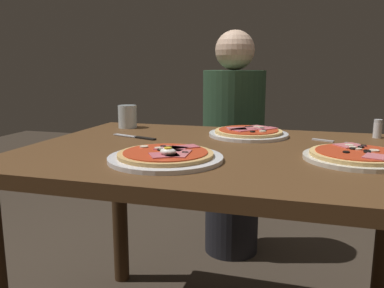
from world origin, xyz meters
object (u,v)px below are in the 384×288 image
at_px(water_glass_near, 128,118).
at_px(pizza_across_left, 357,156).
at_px(dining_table, 222,182).
at_px(pizza_foreground, 166,156).
at_px(diner_person, 233,151).
at_px(pizza_across_right, 248,133).
at_px(salt_shaker, 378,129).
at_px(knife, 137,137).
at_px(fork, 331,141).

bearing_deg(water_glass_near, pizza_across_left, -22.61).
bearing_deg(water_glass_near, dining_table, -33.54).
xyz_separation_m(pizza_foreground, diner_person, (-0.00, 1.03, -0.20)).
xyz_separation_m(pizza_foreground, pizza_across_right, (0.16, 0.45, -0.00)).
distance_m(pizza_across_right, salt_shaker, 0.46).
relative_size(water_glass_near, knife, 0.50).
bearing_deg(salt_shaker, pizza_across_right, -168.44).
distance_m(dining_table, fork, 0.41).
bearing_deg(water_glass_near, pizza_across_right, -6.44).
relative_size(pizza_across_left, pizza_across_right, 1.00).
height_order(dining_table, pizza_foreground, pizza_foreground).
distance_m(pizza_across_left, diner_person, 1.03).
distance_m(knife, salt_shaker, 0.87).
xyz_separation_m(water_glass_near, fork, (0.81, -0.10, -0.04)).
xyz_separation_m(pizza_foreground, fork, (0.45, 0.41, -0.01)).
bearing_deg(pizza_across_right, pizza_across_left, -41.07).
distance_m(pizza_across_right, knife, 0.41).
distance_m(pizza_across_right, water_glass_near, 0.52).
relative_size(pizza_across_left, knife, 1.53).
relative_size(fork, diner_person, 0.13).
height_order(pizza_across_left, diner_person, diner_person).
bearing_deg(knife, pizza_across_right, 22.11).
relative_size(knife, salt_shaker, 2.85).
height_order(pizza_across_left, salt_shaker, salt_shaker).
bearing_deg(pizza_foreground, diner_person, 90.15).
height_order(pizza_foreground, pizza_across_left, pizza_foreground).
xyz_separation_m(water_glass_near, knife, (0.14, -0.21, -0.04)).
relative_size(dining_table, pizza_across_left, 4.27).
relative_size(dining_table, fork, 8.25).
distance_m(pizza_foreground, fork, 0.61).
bearing_deg(pizza_foreground, fork, 42.59).
bearing_deg(knife, salt_shaker, 16.53).
bearing_deg(fork, pizza_foreground, -137.41).
distance_m(pizza_across_left, water_glass_near, 0.94).
relative_size(fork, salt_shaker, 2.25).
bearing_deg(pizza_across_right, diner_person, 105.73).
xyz_separation_m(pizza_across_left, salt_shaker, (0.11, 0.39, 0.02)).
distance_m(pizza_foreground, pizza_across_right, 0.48).
height_order(pizza_foreground, diner_person, diner_person).
height_order(pizza_foreground, water_glass_near, water_glass_near).
bearing_deg(pizza_across_right, water_glass_near, 173.56).
relative_size(pizza_foreground, diner_person, 0.27).
bearing_deg(diner_person, pizza_foreground, 90.15).
relative_size(pizza_foreground, pizza_across_right, 1.09).
distance_m(dining_table, pizza_across_right, 0.29).
distance_m(water_glass_near, diner_person, 0.67).
distance_m(water_glass_near, salt_shaker, 0.97).
relative_size(dining_table, salt_shaker, 18.56).
distance_m(fork, knife, 0.68).
xyz_separation_m(fork, knife, (-0.67, -0.11, 0.00)).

